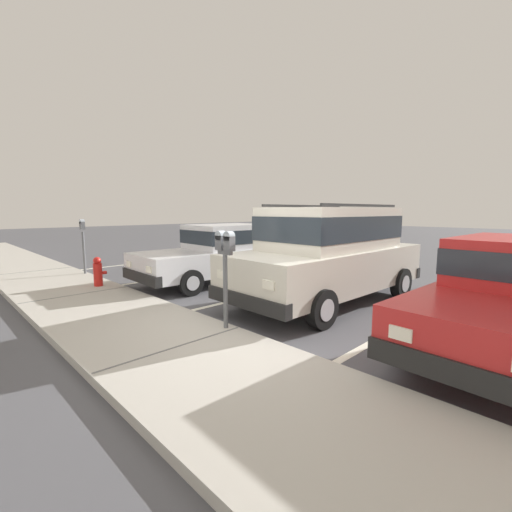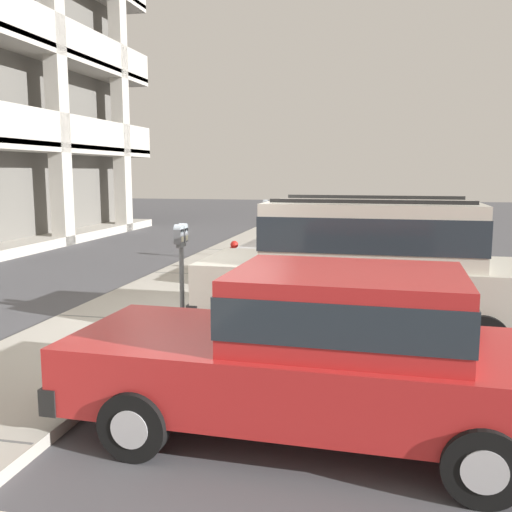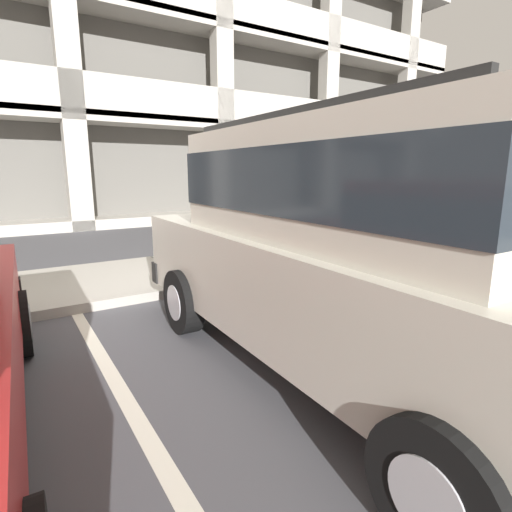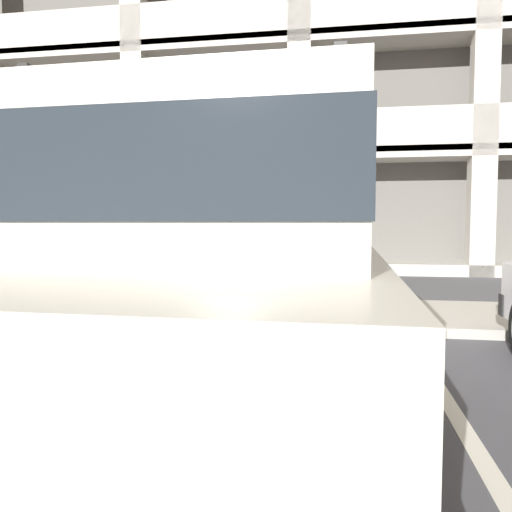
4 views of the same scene
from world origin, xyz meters
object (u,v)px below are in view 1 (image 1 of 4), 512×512
object	(u,v)px
dark_hatchback	(221,251)
parking_meter_near	(225,256)
fire_hydrant	(98,272)
parking_meter_far	(83,238)
silver_suv	(330,251)

from	to	relation	value
dark_hatchback	parking_meter_near	xyz separation A→B (m)	(-3.23, 2.51, 0.41)
dark_hatchback	fire_hydrant	size ratio (longest dim) A/B	6.48
parking_meter_far	silver_suv	bearing A→B (deg)	-156.72
fire_hydrant	parking_meter_far	bearing A→B (deg)	-9.76
dark_hatchback	parking_meter_near	distance (m)	4.12
silver_suv	parking_meter_near	bearing A→B (deg)	91.17
parking_meter_near	silver_suv	bearing A→B (deg)	-90.04
dark_hatchback	parking_meter_far	size ratio (longest dim) A/B	2.92
parking_meter_near	parking_meter_far	world-z (taller)	parking_meter_far
silver_suv	fire_hydrant	bearing A→B (deg)	36.10
fire_hydrant	parking_meter_near	bearing A→B (deg)	-176.17
parking_meter_far	fire_hydrant	size ratio (longest dim) A/B	2.22
parking_meter_near	fire_hydrant	size ratio (longest dim) A/B	2.13
parking_meter_far	dark_hatchback	bearing A→B (deg)	-142.06
dark_hatchback	silver_suv	bearing A→B (deg)	-173.04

